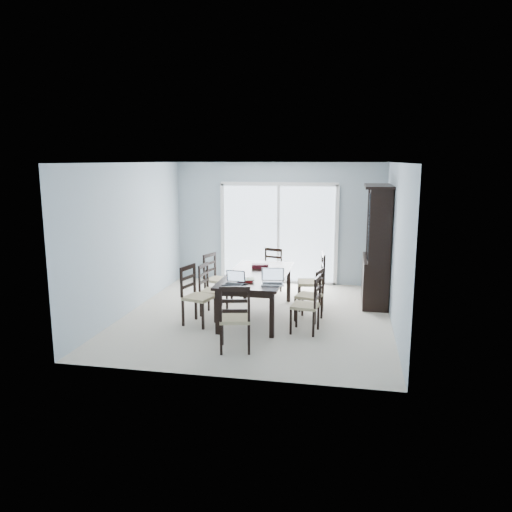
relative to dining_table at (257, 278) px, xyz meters
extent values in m
plane|color=beige|center=(0.00, 0.00, -0.67)|extent=(5.00, 5.00, 0.00)
plane|color=white|center=(0.00, 0.00, 1.93)|extent=(5.00, 5.00, 0.00)
cube|color=#97A9B5|center=(0.00, 2.50, 0.63)|extent=(4.50, 0.02, 2.60)
cube|color=#97A9B5|center=(-2.25, 0.00, 0.63)|extent=(0.02, 5.00, 2.60)
cube|color=#97A9B5|center=(2.25, 0.00, 0.63)|extent=(0.02, 5.00, 2.60)
cube|color=gray|center=(0.00, 3.50, -0.72)|extent=(4.50, 2.00, 0.10)
cube|color=#99999E|center=(0.00, 4.50, -0.12)|extent=(4.50, 0.06, 1.10)
cube|color=black|center=(0.00, 0.00, 0.06)|extent=(1.00, 2.20, 0.04)
cube|color=black|center=(0.00, 0.00, 0.00)|extent=(0.88, 2.08, 0.10)
cube|color=black|center=(-0.42, -1.00, -0.33)|extent=(0.07, 0.07, 0.69)
cube|color=black|center=(0.42, -1.00, -0.33)|extent=(0.07, 0.07, 0.69)
cube|color=black|center=(-0.42, 1.00, -0.33)|extent=(0.07, 0.07, 0.69)
cube|color=black|center=(0.42, 1.00, -0.33)|extent=(0.07, 0.07, 0.69)
cube|color=black|center=(2.01, 1.25, -0.25)|extent=(0.45, 1.30, 0.85)
cube|color=black|center=(2.04, 1.25, 0.83)|extent=(0.38, 1.30, 1.30)
cube|color=black|center=(2.01, 1.25, 1.50)|extent=(0.50, 1.38, 0.05)
cube|color=black|center=(1.84, 0.83, 0.83)|extent=(0.02, 0.36, 1.18)
cube|color=black|center=(1.84, 1.25, 0.83)|extent=(0.02, 0.36, 1.18)
cube|color=black|center=(1.84, 1.67, 0.83)|extent=(0.02, 0.36, 1.18)
cube|color=silver|center=(0.00, 2.48, 0.38)|extent=(2.40, 0.02, 2.10)
cube|color=white|center=(0.00, 2.46, 1.47)|extent=(2.52, 0.05, 0.08)
cube|color=white|center=(0.00, 2.46, 0.38)|extent=(0.06, 0.05, 2.10)
cube|color=white|center=(0.00, 2.46, -0.65)|extent=(2.52, 0.05, 0.05)
cube|color=black|center=(-0.97, -0.37, -0.46)|extent=(0.04, 0.04, 0.43)
cube|color=black|center=(-1.07, -0.74, -0.46)|extent=(0.04, 0.04, 0.43)
cube|color=black|center=(-0.61, -0.48, -0.46)|extent=(0.04, 0.04, 0.43)
cube|color=black|center=(-0.71, -0.84, -0.46)|extent=(0.04, 0.04, 0.43)
cube|color=tan|center=(-0.84, -0.61, -0.22)|extent=(0.51, 0.51, 0.05)
cube|color=black|center=(-0.90, 0.14, -0.48)|extent=(0.04, 0.04, 0.39)
cube|color=black|center=(-0.94, -0.20, -0.48)|extent=(0.04, 0.04, 0.39)
cube|color=black|center=(-0.55, 0.10, -0.48)|extent=(0.04, 0.04, 0.39)
cube|color=black|center=(-0.59, -0.24, -0.48)|extent=(0.04, 0.04, 0.39)
cube|color=tan|center=(-0.75, -0.05, -0.26)|extent=(0.43, 0.43, 0.05)
cube|color=black|center=(-0.99, 0.95, -0.47)|extent=(0.04, 0.04, 0.41)
cube|color=black|center=(-1.10, 0.61, -0.47)|extent=(0.04, 0.04, 0.41)
cube|color=black|center=(-0.65, 0.83, -0.47)|extent=(0.04, 0.04, 0.41)
cube|color=black|center=(-0.76, 0.49, -0.47)|extent=(0.04, 0.04, 0.41)
cube|color=tan|center=(-0.88, 0.72, -0.24)|extent=(0.50, 0.50, 0.05)
cube|color=black|center=(1.03, -0.85, -0.47)|extent=(0.04, 0.04, 0.40)
cube|color=black|center=(1.08, -0.50, -0.47)|extent=(0.04, 0.04, 0.40)
cube|color=black|center=(0.68, -0.81, -0.47)|extent=(0.04, 0.04, 0.40)
cube|color=black|center=(0.73, -0.46, -0.47)|extent=(0.04, 0.04, 0.40)
cube|color=tan|center=(0.88, -0.66, -0.25)|extent=(0.44, 0.44, 0.05)
cube|color=black|center=(1.01, -0.25, -0.48)|extent=(0.04, 0.04, 0.39)
cube|color=black|center=(1.10, 0.08, -0.48)|extent=(0.04, 0.04, 0.39)
cube|color=black|center=(0.68, -0.16, -0.48)|extent=(0.04, 0.04, 0.39)
cube|color=black|center=(0.77, 0.17, -0.48)|extent=(0.04, 0.04, 0.39)
cube|color=tan|center=(0.89, -0.04, -0.26)|extent=(0.47, 0.47, 0.05)
cube|color=black|center=(1.09, 0.46, -0.45)|extent=(0.04, 0.04, 0.45)
cube|color=black|center=(1.03, 0.86, -0.45)|extent=(0.04, 0.04, 0.45)
cube|color=black|center=(0.69, 0.40, -0.45)|extent=(0.04, 0.04, 0.45)
cube|color=black|center=(0.63, 0.80, -0.45)|extent=(0.04, 0.04, 0.45)
cube|color=tan|center=(0.86, 0.63, -0.19)|extent=(0.51, 0.51, 0.05)
cube|color=black|center=(-0.16, -1.80, -0.46)|extent=(0.04, 0.04, 0.43)
cube|color=black|center=(0.22, -1.72, -0.46)|extent=(0.04, 0.04, 0.43)
cube|color=black|center=(-0.24, -1.43, -0.46)|extent=(0.04, 0.04, 0.43)
cube|color=black|center=(0.14, -1.35, -0.46)|extent=(0.04, 0.04, 0.43)
cube|color=tan|center=(-0.01, -1.58, -0.22)|extent=(0.50, 0.50, 0.05)
cube|color=black|center=(0.17, 1.69, -0.48)|extent=(0.04, 0.04, 0.39)
cube|color=black|center=(-0.16, 1.78, -0.48)|extent=(0.04, 0.04, 0.39)
cube|color=black|center=(0.09, 1.36, -0.48)|extent=(0.04, 0.04, 0.39)
cube|color=black|center=(-0.25, 1.45, -0.48)|extent=(0.04, 0.04, 0.39)
cube|color=tan|center=(-0.04, 1.57, -0.26)|extent=(0.47, 0.47, 0.05)
cube|color=black|center=(-0.21, -0.84, 0.09)|extent=(0.33, 0.24, 0.02)
cube|color=silver|center=(-0.21, -0.84, 0.19)|extent=(0.27, 0.06, 0.16)
cube|color=silver|center=(0.38, -0.70, 0.09)|extent=(0.39, 0.29, 0.02)
cube|color=silver|center=(0.38, -0.70, 0.21)|extent=(0.32, 0.08, 0.19)
cube|color=maroon|center=(-0.08, -0.58, 0.09)|extent=(0.26, 0.21, 0.03)
cube|color=gold|center=(-0.07, -0.58, 0.11)|extent=(0.31, 0.26, 0.01)
cube|color=black|center=(-0.08, -0.77, 0.08)|extent=(0.13, 0.08, 0.01)
cube|color=#460E14|center=(-0.02, 0.43, 0.11)|extent=(0.31, 0.18, 0.07)
cube|color=brown|center=(-0.20, 3.43, -0.23)|extent=(1.92, 1.74, 0.88)
cube|color=gray|center=(-0.20, 3.43, 0.23)|extent=(1.97, 1.80, 0.06)
camera|label=1|loc=(1.55, -8.09, 1.97)|focal=35.00mm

